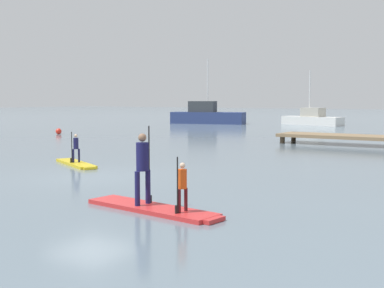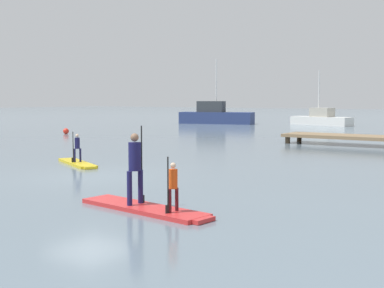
% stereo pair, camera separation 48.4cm
% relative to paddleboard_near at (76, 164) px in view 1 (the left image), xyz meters
% --- Properties ---
extents(ground_plane, '(240.00, 240.00, 0.00)m').
position_rel_paddleboard_near_xyz_m(ground_plane, '(2.72, -2.00, -0.05)').
color(ground_plane, slate).
extents(paddleboard_near, '(3.14, 1.93, 0.10)m').
position_rel_paddleboard_near_xyz_m(paddleboard_near, '(0.00, 0.00, 0.00)').
color(paddleboard_near, gold).
rests_on(paddleboard_near, ground).
extents(paddler_child_solo, '(0.26, 0.36, 1.19)m').
position_rel_paddleboard_near_xyz_m(paddler_child_solo, '(-0.00, -0.01, 0.66)').
color(paddler_child_solo, '#19194C').
rests_on(paddler_child_solo, paddleboard_near).
extents(paddleboard_far, '(3.70, 1.20, 0.10)m').
position_rel_paddleboard_near_xyz_m(paddleboard_far, '(7.48, -4.90, -0.00)').
color(paddleboard_far, red).
rests_on(paddleboard_far, ground).
extents(paddler_adult, '(0.32, 0.52, 1.82)m').
position_rel_paddleboard_near_xyz_m(paddler_adult, '(7.15, -4.85, 1.00)').
color(paddler_adult, '#19194C').
rests_on(paddler_adult, paddleboard_far).
extents(paddler_child_front, '(0.21, 0.38, 1.22)m').
position_rel_paddleboard_near_xyz_m(paddler_child_front, '(8.35, -5.01, 0.66)').
color(paddler_child_front, '#4C1419').
rests_on(paddler_child_front, paddleboard_far).
extents(fishing_boat_green_midground, '(6.48, 3.15, 5.35)m').
position_rel_paddleboard_near_xyz_m(fishing_boat_green_midground, '(-2.96, 34.43, 0.57)').
color(fishing_boat_green_midground, silver).
rests_on(fishing_boat_green_midground, ground).
extents(motor_boat_small_navy, '(7.89, 3.91, 6.66)m').
position_rel_paddleboard_near_xyz_m(motor_boat_small_navy, '(-13.15, 31.31, 0.79)').
color(motor_boat_small_navy, navy).
rests_on(motor_boat_small_navy, ground).
extents(mooring_buoy_near, '(0.42, 0.42, 0.42)m').
position_rel_paddleboard_near_xyz_m(mooring_buoy_near, '(-13.83, 11.74, 0.16)').
color(mooring_buoy_near, red).
rests_on(mooring_buoy_near, ground).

